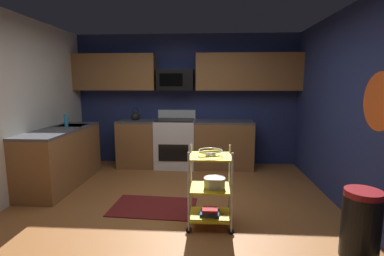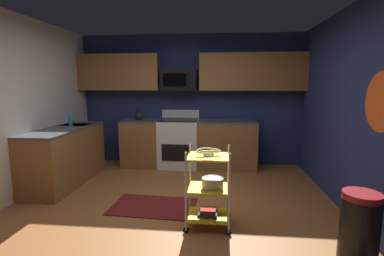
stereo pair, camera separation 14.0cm
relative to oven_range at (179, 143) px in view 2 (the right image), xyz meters
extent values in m
cube|color=#995B2D|center=(0.20, -2.10, -0.50)|extent=(4.40, 4.80, 0.04)
cube|color=navy|center=(0.20, 0.33, 0.82)|extent=(4.52, 0.06, 2.60)
cube|color=navy|center=(2.43, -2.10, 0.82)|extent=(0.06, 4.80, 2.60)
cylinder|color=#E5591E|center=(2.39, -2.49, 0.97)|extent=(0.00, 0.61, 0.61)
cube|color=brown|center=(0.20, 0.00, -0.04)|extent=(2.62, 0.60, 0.88)
cube|color=#4C4C51|center=(0.20, 0.00, 0.42)|extent=(2.62, 0.60, 0.04)
cube|color=brown|center=(-1.70, -1.16, -0.04)|extent=(0.60, 1.72, 0.88)
cube|color=#4C4C51|center=(-1.70, -1.16, 0.42)|extent=(0.60, 1.72, 0.04)
cube|color=#B7BABC|center=(-1.70, -0.75, 0.36)|extent=(0.44, 0.36, 0.16)
cube|color=white|center=(0.00, 0.00, -0.02)|extent=(0.76, 0.64, 0.92)
cube|color=black|center=(0.00, -0.33, -0.13)|extent=(0.56, 0.01, 0.32)
cube|color=white|center=(0.00, 0.29, 0.53)|extent=(0.76, 0.06, 0.18)
cube|color=black|center=(0.00, 0.00, 0.45)|extent=(0.72, 0.60, 0.02)
cube|color=brown|center=(-1.20, 0.13, 1.37)|extent=(1.60, 0.33, 0.70)
cube|color=brown|center=(1.40, 0.13, 1.37)|extent=(2.00, 0.33, 0.70)
cube|color=black|center=(0.00, 0.11, 1.22)|extent=(0.70, 0.38, 0.40)
cube|color=black|center=(-0.06, -0.09, 1.22)|extent=(0.44, 0.01, 0.24)
cylinder|color=silver|center=(0.46, -2.58, 0.00)|extent=(0.02, 0.02, 0.88)
cylinder|color=black|center=(0.46, -2.58, -0.44)|extent=(0.07, 0.02, 0.07)
cylinder|color=silver|center=(0.92, -2.58, 0.00)|extent=(0.02, 0.02, 0.88)
cylinder|color=black|center=(0.92, -2.58, -0.44)|extent=(0.07, 0.02, 0.07)
cylinder|color=silver|center=(0.46, -2.18, 0.00)|extent=(0.02, 0.02, 0.88)
cylinder|color=black|center=(0.46, -2.18, -0.44)|extent=(0.07, 0.02, 0.07)
cylinder|color=silver|center=(0.92, -2.18, 0.00)|extent=(0.02, 0.02, 0.88)
cylinder|color=black|center=(0.92, -2.18, -0.44)|extent=(0.07, 0.02, 0.07)
cube|color=yellow|center=(0.69, -2.38, -0.36)|extent=(0.47, 0.41, 0.02)
cube|color=yellow|center=(0.69, -2.38, -0.03)|extent=(0.47, 0.41, 0.02)
cube|color=yellow|center=(0.69, -2.38, 0.34)|extent=(0.47, 0.41, 0.02)
torus|color=silver|center=(0.69, -2.38, 0.41)|extent=(0.27, 0.27, 0.01)
cylinder|color=silver|center=(0.69, -2.38, 0.36)|extent=(0.12, 0.12, 0.02)
ellipsoid|color=yellow|center=(0.73, -2.37, 0.40)|extent=(0.17, 0.09, 0.04)
ellipsoid|color=yellow|center=(0.64, -2.40, 0.40)|extent=(0.17, 0.09, 0.04)
cylinder|color=silver|center=(0.74, -2.38, 0.04)|extent=(0.24, 0.24, 0.11)
torus|color=silver|center=(0.74, -2.38, 0.09)|extent=(0.25, 0.25, 0.01)
cube|color=#1E4C8C|center=(0.69, -2.38, -0.33)|extent=(0.23, 0.20, 0.03)
cube|color=#B22626|center=(0.69, -2.38, -0.30)|extent=(0.18, 0.15, 0.04)
sphere|color=black|center=(-0.78, 0.00, 0.51)|extent=(0.18, 0.18, 0.18)
sphere|color=black|center=(-0.78, 0.00, 0.60)|extent=(0.03, 0.03, 0.03)
cone|color=black|center=(-0.70, 0.00, 0.53)|extent=(0.09, 0.04, 0.06)
torus|color=black|center=(-0.78, 0.00, 0.63)|extent=(0.12, 0.01, 0.12)
cylinder|color=#2D8CBF|center=(-1.72, -0.91, 0.54)|extent=(0.06, 0.06, 0.20)
cylinder|color=black|center=(2.10, -2.92, -0.18)|extent=(0.34, 0.34, 0.60)
cylinder|color=maroon|center=(2.10, -2.92, 0.15)|extent=(0.33, 0.33, 0.06)
cube|color=maroon|center=(-0.06, -1.95, -0.47)|extent=(1.14, 0.76, 0.01)
camera|label=1|loc=(0.68, -5.53, 1.15)|focal=26.96mm
camera|label=2|loc=(0.82, -5.52, 1.15)|focal=26.96mm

